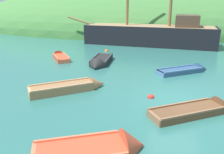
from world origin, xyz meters
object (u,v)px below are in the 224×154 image
rowboat_outer_left (101,151)px  rowboat_portside (100,63)px  rowboat_outer_right (199,111)px  rowboat_far (187,71)px  rowboat_center (60,58)px  buoy_orange (106,51)px  buoy_red (151,98)px  sailing_ship (150,37)px  rowboat_near_dock (71,88)px

rowboat_outer_left → rowboat_portside: (-3.07, 9.97, 0.05)m
rowboat_portside → rowboat_outer_right: bearing=40.7°
rowboat_far → rowboat_center: bearing=135.1°
buoy_orange → buoy_red: bearing=-63.6°
rowboat_portside → sailing_ship: bearing=159.1°
rowboat_portside → buoy_red: rowboat_portside is taller
sailing_ship → buoy_red: size_ratio=48.03×
sailing_ship → buoy_red: (1.36, -14.23, -0.78)m
rowboat_outer_right → rowboat_near_dock: size_ratio=1.03×
sailing_ship → rowboat_outer_right: size_ratio=4.29×
rowboat_far → rowboat_center: rowboat_center is taller
rowboat_portside → buoy_red: (4.15, -5.28, -0.13)m
rowboat_outer_left → rowboat_portside: bearing=79.7°
buoy_orange → rowboat_outer_right: bearing=-57.5°
sailing_ship → rowboat_outer_left: size_ratio=4.45×
buoy_red → buoy_orange: 11.06m
rowboat_center → rowboat_portside: 3.70m
rowboat_portside → rowboat_near_dock: 5.38m
rowboat_outer_right → rowboat_far: bearing=57.3°
rowboat_far → rowboat_center: (-9.62, 1.41, 0.01)m
sailing_ship → buoy_orange: (-3.56, -4.33, -0.78)m
rowboat_far → rowboat_near_dock: bearing=-177.3°
rowboat_outer_right → rowboat_far: 5.88m
rowboat_outer_right → rowboat_far: (-0.21, 5.87, -0.00)m
rowboat_center → rowboat_portside: (3.59, -0.89, 0.03)m
rowboat_portside → rowboat_outer_left: bearing=13.6°
rowboat_outer_left → rowboat_portside: rowboat_portside is taller
rowboat_near_dock → buoy_red: rowboat_near_dock is taller
rowboat_center → rowboat_near_dock: bearing=173.3°
rowboat_outer_left → buoy_orange: size_ratio=10.35×
rowboat_outer_right → rowboat_center: size_ratio=1.29×
rowboat_far → rowboat_near_dock: 7.67m
buoy_red → rowboat_near_dock: bearing=-178.7°
rowboat_portside → rowboat_near_dock: size_ratio=1.00×
rowboat_center → buoy_red: rowboat_center is taller
rowboat_center → rowboat_portside: rowboat_portside is taller
rowboat_outer_left → rowboat_center: rowboat_outer_left is taller
sailing_ship → rowboat_center: 10.30m
rowboat_portside → rowboat_center: bearing=-107.5°
rowboat_far → buoy_orange: bearing=106.4°
rowboat_far → rowboat_portside: (-6.03, 0.52, 0.05)m
sailing_ship → rowboat_outer_right: bearing=106.1°
rowboat_outer_left → buoy_orange: rowboat_outer_left is taller
rowboat_outer_right → rowboat_outer_left: 4.78m
rowboat_outer_right → rowboat_outer_left: size_ratio=1.04×
rowboat_center → buoy_red: size_ratio=8.68×
rowboat_near_dock → buoy_orange: size_ratio=10.44×
rowboat_outer_left → rowboat_near_dock: bearing=95.5°
sailing_ship → rowboat_near_dock: size_ratio=4.41×
rowboat_outer_left → buoy_red: rowboat_outer_left is taller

